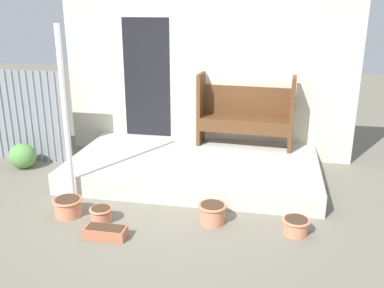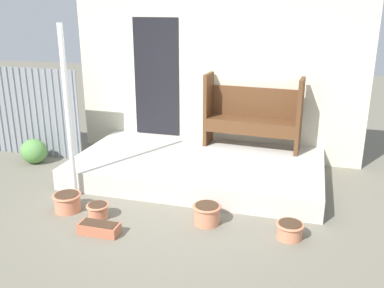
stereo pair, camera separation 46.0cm
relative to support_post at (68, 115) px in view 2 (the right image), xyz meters
The scene contains 12 objects.
ground_plane 1.75m from the support_post, ahead, with size 24.00×24.00×0.00m, color #706B5B.
porch_slab 2.09m from the support_post, 37.59° to the left, with size 3.68×2.05×0.30m.
house_wall 2.59m from the support_post, 57.00° to the left, with size 4.88×0.08×2.60m.
fence_corrugated 2.38m from the support_post, 145.75° to the left, with size 2.58×0.05×1.52m.
support_post is the anchor object (origin of this frame).
bench 2.86m from the support_post, 41.14° to the left, with size 1.54×0.49×1.17m.
flower_pot_left 1.12m from the support_post, 71.62° to the right, with size 0.37×0.37×0.23m.
flower_pot_middle 1.31m from the support_post, 38.80° to the right, with size 0.28×0.28×0.19m.
flower_pot_right 2.20m from the support_post, ahead, with size 0.35×0.35×0.24m.
flower_pot_far_right 3.12m from the support_post, ahead, with size 0.32×0.32×0.19m.
planter_box_rect 1.58m from the support_post, 46.11° to the right, with size 0.48×0.20×0.13m.
shrub_by_fence 1.89m from the support_post, 144.04° to the left, with size 0.44×0.39×0.41m.
Camera 2 is at (1.71, -4.83, 2.55)m, focal length 40.00 mm.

